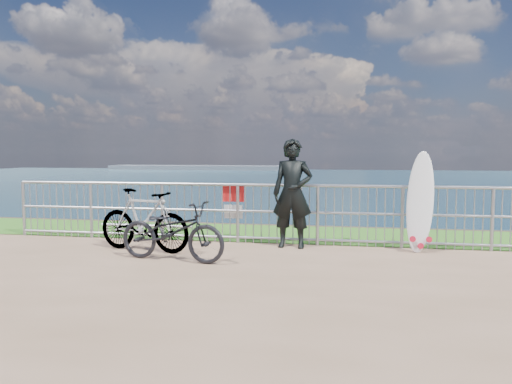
% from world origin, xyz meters
% --- Properties ---
extents(grass_strip, '(120.00, 120.00, 0.00)m').
position_xyz_m(grass_strip, '(0.00, 2.70, 0.01)').
color(grass_strip, '#2E6C1D').
rests_on(grass_strip, ground).
extents(seascape, '(260.00, 260.00, 5.00)m').
position_xyz_m(seascape, '(-43.75, 147.49, -4.03)').
color(seascape, brown).
rests_on(seascape, ground).
extents(railing, '(10.06, 0.10, 1.13)m').
position_xyz_m(railing, '(0.01, 1.60, 0.58)').
color(railing, '#9A9CA2').
rests_on(railing, ground).
extents(surfer, '(0.73, 0.49, 1.95)m').
position_xyz_m(surfer, '(0.57, 1.30, 0.98)').
color(surfer, black).
rests_on(surfer, ground).
extents(surfboard, '(0.56, 0.53, 1.75)m').
position_xyz_m(surfboard, '(2.76, 1.34, 0.80)').
color(surfboard, white).
rests_on(surfboard, ground).
extents(bicycle_near, '(1.89, 0.93, 0.95)m').
position_xyz_m(bicycle_near, '(-1.17, -0.14, 0.47)').
color(bicycle_near, black).
rests_on(bicycle_near, ground).
extents(bicycle_far, '(1.87, 0.90, 1.08)m').
position_xyz_m(bicycle_far, '(-1.92, 0.50, 0.54)').
color(bicycle_far, black).
rests_on(bicycle_far, ground).
extents(bike_rack, '(1.77, 0.05, 0.37)m').
position_xyz_m(bike_rack, '(-2.15, 1.15, 0.31)').
color(bike_rack, '#9A9CA2').
rests_on(bike_rack, ground).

